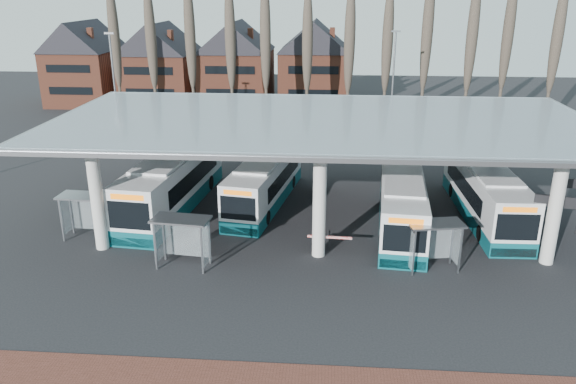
# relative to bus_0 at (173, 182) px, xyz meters

# --- Properties ---
(ground) EXTENTS (140.00, 140.00, 0.00)m
(ground) POSITION_rel_bus_0_xyz_m (9.66, -8.98, -1.69)
(ground) COLOR black
(ground) RESTS_ON ground
(station_canopy) EXTENTS (32.00, 16.00, 6.34)m
(station_canopy) POSITION_rel_bus_0_xyz_m (9.66, -0.98, 4.00)
(station_canopy) COLOR beige
(station_canopy) RESTS_ON ground
(poplar_row) EXTENTS (45.10, 1.10, 14.50)m
(poplar_row) POSITION_rel_bus_0_xyz_m (9.66, 24.02, 7.09)
(poplar_row) COLOR #473D33
(poplar_row) RESTS_ON ground
(townhouse_row) EXTENTS (36.80, 10.30, 12.25)m
(townhouse_row) POSITION_rel_bus_0_xyz_m (-6.09, 35.02, 4.25)
(townhouse_row) COLOR brown
(townhouse_row) RESTS_ON ground
(lamp_post_a) EXTENTS (0.80, 0.16, 10.17)m
(lamp_post_a) POSITION_rel_bus_0_xyz_m (-8.34, 13.02, 3.65)
(lamp_post_a) COLOR slate
(lamp_post_a) RESTS_ON ground
(lamp_post_b) EXTENTS (0.80, 0.16, 10.17)m
(lamp_post_b) POSITION_rel_bus_0_xyz_m (15.66, 17.02, 3.65)
(lamp_post_b) COLOR slate
(lamp_post_b) RESTS_ON ground
(bus_0) EXTENTS (4.07, 13.08, 3.58)m
(bus_0) POSITION_rel_bus_0_xyz_m (0.00, 0.00, 0.00)
(bus_0) COLOR silver
(bus_0) RESTS_ON ground
(bus_1) EXTENTS (4.25, 11.61, 3.16)m
(bus_1) POSITION_rel_bus_0_xyz_m (5.91, 1.28, -0.20)
(bus_1) COLOR silver
(bus_1) RESTS_ON ground
(bus_2) EXTENTS (3.51, 11.77, 3.22)m
(bus_2) POSITION_rel_bus_0_xyz_m (14.52, -2.11, -0.17)
(bus_2) COLOR silver
(bus_2) RESTS_ON ground
(bus_3) EXTENTS (2.82, 11.96, 3.31)m
(bus_3) POSITION_rel_bus_0_xyz_m (19.91, -0.16, -0.13)
(bus_3) COLOR silver
(bus_3) RESTS_ON ground
(shelter_0) EXTENTS (2.94, 1.61, 2.66)m
(shelter_0) POSITION_rel_bus_0_xyz_m (-3.63, -5.13, 0.25)
(shelter_0) COLOR gray
(shelter_0) RESTS_ON ground
(shelter_1) EXTENTS (3.05, 1.77, 2.70)m
(shelter_1) POSITION_rel_bus_0_xyz_m (2.72, -8.16, 0.28)
(shelter_1) COLOR gray
(shelter_1) RESTS_ON ground
(shelter_2) EXTENTS (3.00, 1.88, 2.60)m
(shelter_2) POSITION_rel_bus_0_xyz_m (15.48, -7.55, 0.20)
(shelter_2) COLOR gray
(shelter_2) RESTS_ON ground
(info_sign_0) EXTENTS (2.41, 0.66, 3.63)m
(info_sign_0) POSITION_rel_bus_0_xyz_m (21.96, -6.19, 1.36)
(info_sign_0) COLOR black
(info_sign_0) RESTS_ON ground
(barrier) EXTENTS (2.40, 0.70, 1.20)m
(barrier) POSITION_rel_bus_0_xyz_m (10.24, -6.25, -0.76)
(barrier) COLOR black
(barrier) RESTS_ON ground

